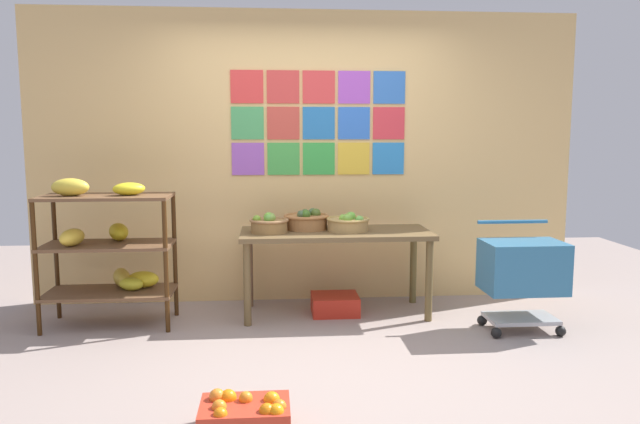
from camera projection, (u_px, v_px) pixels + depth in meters
ground at (321, 359)px, 4.15m from camera, size 9.03×9.03×0.00m
back_wall_with_art at (307, 157)px, 5.51m from camera, size 4.93×0.07×2.61m
banana_shelf_unit at (110, 244)px, 4.82m from camera, size 1.00×0.54×1.19m
display_table at (336, 241)px, 5.12m from camera, size 1.59×0.67×0.71m
fruit_basket_centre at (307, 220)px, 5.21m from camera, size 0.39×0.39×0.17m
fruit_basket_left at (348, 223)px, 5.11m from camera, size 0.36×0.36×0.16m
fruit_basket_back_left at (269, 224)px, 5.02m from camera, size 0.33×0.33×0.17m
produce_crate_under_table at (335, 304)px, 5.18m from camera, size 0.40×0.35×0.16m
orange_crate_foreground at (245, 416)px, 3.11m from camera, size 0.46×0.31×0.21m
shopping_cart at (523, 270)px, 4.68m from camera, size 0.60×0.45×0.84m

